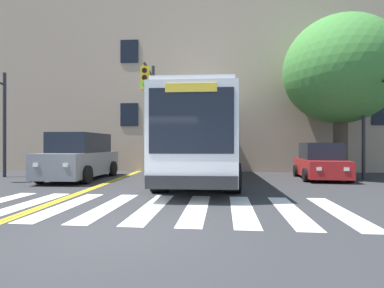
# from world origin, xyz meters

# --- Properties ---
(ground_plane) EXTENTS (120.00, 120.00, 0.00)m
(ground_plane) POSITION_xyz_m (0.00, 0.00, 0.00)
(ground_plane) COLOR #303033
(crosswalk) EXTENTS (9.92, 4.01, 0.01)m
(crosswalk) POSITION_xyz_m (0.20, 2.10, 0.00)
(crosswalk) COLOR white
(crosswalk) RESTS_ON ground
(lane_line_yellow_inner) EXTENTS (0.12, 36.00, 0.01)m
(lane_line_yellow_inner) POSITION_xyz_m (-2.76, 16.10, 0.00)
(lane_line_yellow_inner) COLOR gold
(lane_line_yellow_inner) RESTS_ON ground
(lane_line_yellow_outer) EXTENTS (0.12, 36.00, 0.01)m
(lane_line_yellow_outer) POSITION_xyz_m (-2.60, 16.10, 0.00)
(lane_line_yellow_outer) COLOR gold
(lane_line_yellow_outer) RESTS_ON ground
(city_bus) EXTENTS (3.05, 10.99, 3.56)m
(city_bus) POSITION_xyz_m (1.23, 7.94, 1.95)
(city_bus) COLOR white
(city_bus) RESTS_ON ground
(car_grey_near_lane) EXTENTS (2.29, 5.12, 2.16)m
(car_grey_near_lane) POSITION_xyz_m (-4.40, 8.12, 1.03)
(car_grey_near_lane) COLOR slate
(car_grey_near_lane) RESTS_ON ground
(car_red_far_lane) EXTENTS (2.27, 3.78, 1.71)m
(car_red_far_lane) POSITION_xyz_m (6.85, 8.88, 0.79)
(car_red_far_lane) COLOR #AD1E1E
(car_red_far_lane) RESTS_ON ground
(car_tan_behind_bus) EXTENTS (2.34, 4.06, 1.80)m
(car_tan_behind_bus) POSITION_xyz_m (0.32, 17.22, 0.83)
(car_tan_behind_bus) COLOR tan
(car_tan_behind_bus) RESTS_ON ground
(traffic_light_near_corner) EXTENTS (0.34, 3.84, 4.80)m
(traffic_light_near_corner) POSITION_xyz_m (8.77, 7.16, 3.17)
(traffic_light_near_corner) COLOR #28282D
(traffic_light_near_corner) RESTS_ON ground
(traffic_light_overhead) EXTENTS (0.41, 2.77, 5.65)m
(traffic_light_overhead) POSITION_xyz_m (-1.19, 8.54, 3.67)
(traffic_light_overhead) COLOR #28282D
(traffic_light_overhead) RESTS_ON ground
(street_tree_curbside_large) EXTENTS (7.58, 8.06, 7.98)m
(street_tree_curbside_large) POSITION_xyz_m (8.19, 9.95, 5.31)
(street_tree_curbside_large) COLOR #4C3D2D
(street_tree_curbside_large) RESTS_ON ground
(building_facade) EXTENTS (36.95, 10.13, 13.80)m
(building_facade) POSITION_xyz_m (-3.27, 17.41, 6.90)
(building_facade) COLOR tan
(building_facade) RESTS_ON ground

